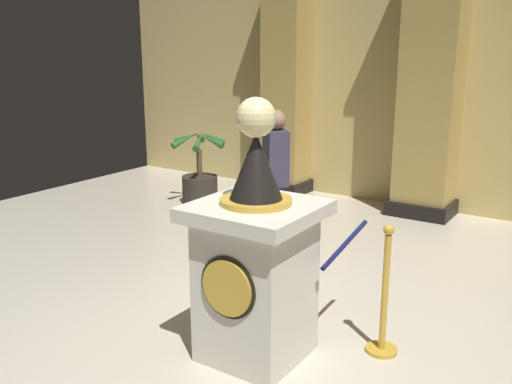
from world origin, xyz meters
TOP-DOWN VIEW (x-y plane):
  - ground_plane at (0.00, 0.00)m, footprint 11.00×11.00m
  - back_wall at (0.00, 4.67)m, footprint 11.00×0.16m
  - pedestal_clock at (0.12, -0.05)m, footprint 0.85×0.85m
  - stanchion_near at (0.89, 0.50)m, footprint 0.24×0.24m
  - stanchion_far at (-0.47, 0.56)m, footprint 0.24×0.24m
  - velvet_rope at (0.21, 0.53)m, footprint 0.75×0.72m
  - column_left at (-2.21, 4.35)m, footprint 0.74×0.74m
  - column_centre_rear at (0.00, 4.35)m, footprint 0.87×0.87m
  - potted_palm_left at (-2.91, 3.04)m, footprint 0.85×0.78m
  - bystander_guest at (-0.90, 1.88)m, footprint 0.41×0.41m

SIDE VIEW (x-z plane):
  - ground_plane at x=0.00m, z-range 0.00..0.00m
  - potted_palm_left at x=-2.91m, z-range -0.21..0.90m
  - stanchion_near at x=0.89m, z-range -0.15..0.86m
  - stanchion_far at x=-0.47m, z-range -0.16..0.89m
  - pedestal_clock at x=0.12m, z-range -0.22..1.70m
  - velvet_rope at x=0.21m, z-range 0.68..0.90m
  - bystander_guest at x=-0.90m, z-range 0.04..1.64m
  - column_left at x=-2.21m, z-range -0.01..3.59m
  - column_centre_rear at x=0.00m, z-range -0.01..3.59m
  - back_wall at x=0.00m, z-range 0.00..3.75m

